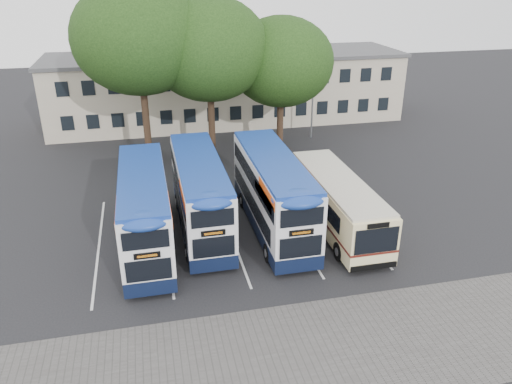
{
  "coord_description": "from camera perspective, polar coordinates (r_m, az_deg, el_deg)",
  "views": [
    {
      "loc": [
        -7.75,
        -18.92,
        13.41
      ],
      "look_at": [
        -2.28,
        5.0,
        2.28
      ],
      "focal_mm": 35.0,
      "sensor_mm": 36.0,
      "label": 1
    }
  ],
  "objects": [
    {
      "name": "tree_left",
      "position": [
        36.14,
        -13.28,
        16.77
      ],
      "size": [
        9.05,
        9.05,
        12.86
      ],
      "color": "black",
      "rests_on": "ground"
    },
    {
      "name": "tree_right",
      "position": [
        38.38,
        2.91,
        14.63
      ],
      "size": [
        7.83,
        7.83,
        10.26
      ],
      "color": "black",
      "rests_on": "ground"
    },
    {
      "name": "bus_dd_mid",
      "position": [
        27.23,
        -6.42,
        0.05
      ],
      "size": [
        2.38,
        9.83,
        4.09
      ],
      "color": "black",
      "rests_on": "ground"
    },
    {
      "name": "bus_single",
      "position": [
        27.88,
        9.22,
        -0.88
      ],
      "size": [
        2.5,
        9.81,
        2.92
      ],
      "color": "#FFEBAA",
      "rests_on": "ground"
    },
    {
      "name": "tree_mid",
      "position": [
        36.7,
        -5.41,
        15.95
      ],
      "size": [
        8.62,
        8.62,
        11.76
      ],
      "color": "black",
      "rests_on": "ground"
    },
    {
      "name": "ground",
      "position": [
        24.45,
        7.94,
        -9.14
      ],
      "size": [
        120.0,
        120.0,
        0.0
      ],
      "primitive_type": "plane",
      "color": "black",
      "rests_on": "ground"
    },
    {
      "name": "depot_building",
      "position": [
        47.67,
        -3.29,
        11.93
      ],
      "size": [
        32.4,
        8.4,
        6.2
      ],
      "color": "#B9AA95",
      "rests_on": "ground"
    },
    {
      "name": "bus_dd_left",
      "position": [
        25.94,
        -12.62,
        -1.76
      ],
      "size": [
        2.36,
        9.74,
        4.06
      ],
      "color": "black",
      "rests_on": "ground"
    },
    {
      "name": "lamp_post",
      "position": [
        42.08,
        6.63,
        12.82
      ],
      "size": [
        0.25,
        1.05,
        9.06
      ],
      "color": "gray",
      "rests_on": "ground"
    },
    {
      "name": "paving_strip",
      "position": [
        20.16,
        7.47,
        -17.54
      ],
      "size": [
        40.0,
        6.0,
        0.01
      ],
      "primitive_type": "cube",
      "color": "#595654",
      "rests_on": "ground"
    },
    {
      "name": "bay_lines",
      "position": [
        27.71,
        -2.98,
        -4.58
      ],
      "size": [
        14.12,
        11.0,
        0.01
      ],
      "color": "silver",
      "rests_on": "ground"
    },
    {
      "name": "bus_dd_right",
      "position": [
        27.1,
        1.95,
        0.23
      ],
      "size": [
        2.45,
        10.12,
        4.22
      ],
      "color": "black",
      "rests_on": "ground"
    }
  ]
}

